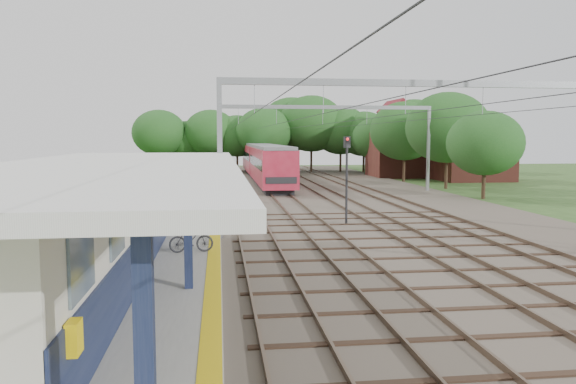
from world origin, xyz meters
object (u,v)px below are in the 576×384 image
train (263,161)px  signal_post (347,169)px  person (205,212)px  bicycle (191,239)px

train → signal_post: signal_post is taller
person → signal_post: bearing=-171.8°
train → bicycle: bearing=-98.3°
person → bicycle: size_ratio=1.16×
person → train: 34.30m
person → bicycle: 4.20m
person → bicycle: bearing=67.2°
signal_post → train: bearing=73.9°
bicycle → signal_post: bearing=-50.7°
bicycle → train: size_ratio=0.05×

